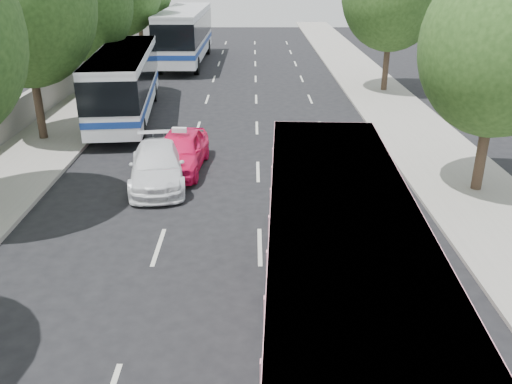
{
  "coord_description": "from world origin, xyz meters",
  "views": [
    {
      "loc": [
        0.82,
        -9.63,
        7.52
      ],
      "look_at": [
        0.89,
        4.24,
        1.6
      ],
      "focal_mm": 38.0,
      "sensor_mm": 36.0,
      "label": 1
    }
  ],
  "objects_px": {
    "pink_bus": "(339,261)",
    "pink_taxi": "(180,151)",
    "tour_coach_front": "(125,78)",
    "tour_coach_rear": "(185,31)",
    "white_pickup": "(158,165)"
  },
  "relations": [
    {
      "from": "pink_bus",
      "to": "pink_taxi",
      "type": "distance_m",
      "value": 11.71
    },
    {
      "from": "tour_coach_front",
      "to": "pink_bus",
      "type": "bearing_deg",
      "value": -71.6
    },
    {
      "from": "pink_bus",
      "to": "tour_coach_front",
      "type": "relative_size",
      "value": 0.93
    },
    {
      "from": "pink_bus",
      "to": "pink_taxi",
      "type": "xyz_separation_m",
      "value": [
        -4.48,
        10.73,
        -1.37
      ]
    },
    {
      "from": "pink_bus",
      "to": "tour_coach_rear",
      "type": "distance_m",
      "value": 35.58
    },
    {
      "from": "pink_bus",
      "to": "tour_coach_rear",
      "type": "xyz_separation_m",
      "value": [
        -6.98,
        34.89,
        0.36
      ]
    },
    {
      "from": "pink_taxi",
      "to": "tour_coach_rear",
      "type": "relative_size",
      "value": 0.32
    },
    {
      "from": "pink_bus",
      "to": "pink_taxi",
      "type": "bearing_deg",
      "value": 115.63
    },
    {
      "from": "tour_coach_front",
      "to": "tour_coach_rear",
      "type": "bearing_deg",
      "value": 80.35
    },
    {
      "from": "white_pickup",
      "to": "tour_coach_rear",
      "type": "bearing_deg",
      "value": 86.59
    },
    {
      "from": "white_pickup",
      "to": "tour_coach_rear",
      "type": "height_order",
      "value": "tour_coach_rear"
    },
    {
      "from": "pink_bus",
      "to": "tour_coach_rear",
      "type": "relative_size",
      "value": 0.78
    },
    {
      "from": "white_pickup",
      "to": "tour_coach_front",
      "type": "height_order",
      "value": "tour_coach_front"
    },
    {
      "from": "pink_taxi",
      "to": "tour_coach_rear",
      "type": "xyz_separation_m",
      "value": [
        -2.5,
        24.16,
        1.73
      ]
    },
    {
      "from": "white_pickup",
      "to": "tour_coach_front",
      "type": "xyz_separation_m",
      "value": [
        -3.01,
        8.95,
        1.39
      ]
    }
  ]
}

